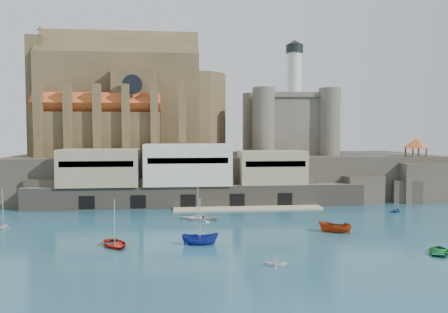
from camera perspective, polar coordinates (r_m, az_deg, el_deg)
name	(u,v)px	position (r m, az deg, el deg)	size (l,w,h in m)	color
ground	(253,229)	(71.11, 3.86, -9.38)	(300.00, 300.00, 0.00)	#1A4456
promontory	(226,175)	(108.91, 0.26, -2.38)	(100.00, 36.00, 10.00)	#29251F
quay	(187,177)	(91.97, -4.86, -2.70)	(70.00, 12.00, 13.05)	#625A4E
church	(129,105)	(111.15, -12.33, 6.53)	(47.00, 25.93, 30.51)	#4B3B23
castle_keep	(288,121)	(113.02, 8.42, 4.58)	(21.20, 21.20, 29.30)	#4C463C
rock_outcrop	(415,182)	(109.13, 23.73, -3.12)	(14.50, 10.50, 8.70)	#29251F
pavilion	(416,144)	(108.70, 23.79, 1.46)	(6.40, 6.40, 5.40)	#4B3B23
boat_0	(115,246)	(62.17, -14.07, -11.30)	(4.15, 1.20, 5.81)	maroon
boat_1	(276,266)	(52.35, 6.79, -13.99)	(2.33, 1.42, 2.70)	white
boat_2	(200,245)	(61.30, -3.15, -11.42)	(1.91, 1.97, 5.09)	navy
boat_3	(439,253)	(63.63, 26.29, -11.19)	(3.72, 1.08, 5.21)	#116225
boat_4	(3,228)	(79.41, -26.87, -8.39)	(2.40, 1.46, 2.78)	silver
boat_5	(335,232)	(70.50, 14.27, -9.58)	(1.91, 1.96, 5.07)	#98310A
boat_6	(198,220)	(77.87, -3.41, -8.27)	(4.73, 1.37, 6.62)	silver
boat_7	(396,212)	(91.49, 21.56, -6.77)	(2.60, 1.59, 3.01)	#204C8F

